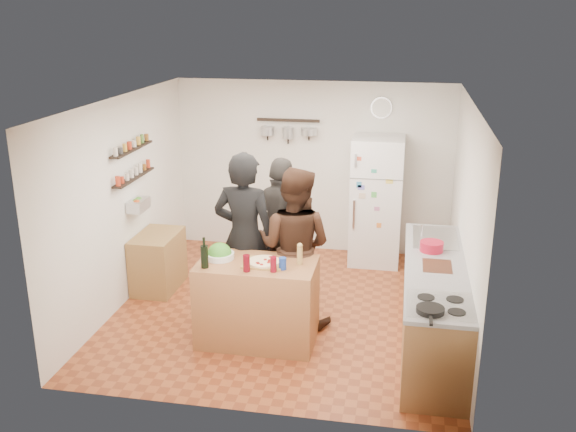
% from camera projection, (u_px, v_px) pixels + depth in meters
% --- Properties ---
extents(room_shell, '(4.20, 4.20, 4.20)m').
position_uv_depth(room_shell, '(292.00, 201.00, 7.73)').
color(room_shell, brown).
rests_on(room_shell, ground).
extents(prep_island, '(1.25, 0.72, 0.91)m').
position_uv_depth(prep_island, '(257.00, 302.00, 6.89)').
color(prep_island, '#8F5D34').
rests_on(prep_island, floor).
extents(pizza_board, '(0.42, 0.34, 0.02)m').
position_uv_depth(pizza_board, '(264.00, 263.00, 6.72)').
color(pizza_board, olive).
rests_on(pizza_board, prep_island).
extents(pizza, '(0.34, 0.34, 0.02)m').
position_uv_depth(pizza, '(264.00, 262.00, 6.71)').
color(pizza, beige).
rests_on(pizza, pizza_board).
extents(salad_bowl, '(0.31, 0.31, 0.06)m').
position_uv_depth(salad_bowl, '(220.00, 256.00, 6.86)').
color(salad_bowl, silver).
rests_on(salad_bowl, prep_island).
extents(wine_bottle, '(0.08, 0.08, 0.24)m').
position_uv_depth(wine_bottle, '(205.00, 257.00, 6.60)').
color(wine_bottle, black).
rests_on(wine_bottle, prep_island).
extents(wine_glass_near, '(0.07, 0.07, 0.18)m').
position_uv_depth(wine_glass_near, '(247.00, 263.00, 6.51)').
color(wine_glass_near, '#4E060F').
rests_on(wine_glass_near, prep_island).
extents(wine_glass_far, '(0.07, 0.07, 0.16)m').
position_uv_depth(wine_glass_far, '(273.00, 264.00, 6.50)').
color(wine_glass_far, '#5E0814').
rests_on(wine_glass_far, prep_island).
extents(pepper_mill, '(0.06, 0.06, 0.19)m').
position_uv_depth(pepper_mill, '(300.00, 256.00, 6.69)').
color(pepper_mill, '#A48244').
rests_on(pepper_mill, prep_island).
extents(salt_canister, '(0.08, 0.08, 0.13)m').
position_uv_depth(salt_canister, '(283.00, 264.00, 6.57)').
color(salt_canister, navy).
rests_on(salt_canister, prep_island).
extents(person_left, '(0.77, 0.55, 1.99)m').
position_uv_depth(person_left, '(245.00, 238.00, 7.24)').
color(person_left, black).
rests_on(person_left, floor).
extents(person_center, '(1.01, 0.86, 1.83)m').
position_uv_depth(person_center, '(294.00, 247.00, 7.19)').
color(person_center, black).
rests_on(person_center, floor).
extents(person_back, '(1.14, 0.72, 1.80)m').
position_uv_depth(person_back, '(282.00, 231.00, 7.75)').
color(person_back, '#282624').
rests_on(person_back, floor).
extents(counter_run, '(0.63, 2.63, 0.90)m').
position_uv_depth(counter_run, '(434.00, 306.00, 6.81)').
color(counter_run, '#9E7042').
rests_on(counter_run, floor).
extents(stove_top, '(0.60, 0.62, 0.02)m').
position_uv_depth(stove_top, '(441.00, 306.00, 5.78)').
color(stove_top, white).
rests_on(stove_top, counter_run).
extents(skillet, '(0.25, 0.25, 0.05)m').
position_uv_depth(skillet, '(430.00, 310.00, 5.63)').
color(skillet, black).
rests_on(skillet, stove_top).
extents(sink, '(0.50, 0.80, 0.03)m').
position_uv_depth(sink, '(435.00, 238.00, 7.46)').
color(sink, silver).
rests_on(sink, counter_run).
extents(cutting_board, '(0.30, 0.40, 0.02)m').
position_uv_depth(cutting_board, '(437.00, 267.00, 6.65)').
color(cutting_board, brown).
rests_on(cutting_board, counter_run).
extents(red_bowl, '(0.26, 0.26, 0.11)m').
position_uv_depth(red_bowl, '(432.00, 246.00, 7.04)').
color(red_bowl, '#AC132C').
rests_on(red_bowl, counter_run).
extents(fridge, '(0.70, 0.68, 1.80)m').
position_uv_depth(fridge, '(376.00, 201.00, 8.95)').
color(fridge, white).
rests_on(fridge, floor).
extents(wall_clock, '(0.30, 0.03, 0.30)m').
position_uv_depth(wall_clock, '(381.00, 108.00, 8.87)').
color(wall_clock, silver).
rests_on(wall_clock, back_wall).
extents(spice_shelf_lower, '(0.12, 1.00, 0.02)m').
position_uv_depth(spice_shelf_lower, '(134.00, 177.00, 7.81)').
color(spice_shelf_lower, black).
rests_on(spice_shelf_lower, left_wall).
extents(spice_shelf_upper, '(0.12, 1.00, 0.02)m').
position_uv_depth(spice_shelf_upper, '(132.00, 149.00, 7.70)').
color(spice_shelf_upper, black).
rests_on(spice_shelf_upper, left_wall).
extents(produce_basket, '(0.18, 0.35, 0.14)m').
position_uv_depth(produce_basket, '(138.00, 205.00, 7.92)').
color(produce_basket, silver).
rests_on(produce_basket, left_wall).
extents(side_table, '(0.50, 0.80, 0.73)m').
position_uv_depth(side_table, '(158.00, 261.00, 8.24)').
color(side_table, olive).
rests_on(side_table, floor).
extents(pot_rack, '(0.90, 0.04, 0.04)m').
position_uv_depth(pot_rack, '(288.00, 120.00, 9.08)').
color(pot_rack, black).
rests_on(pot_rack, back_wall).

